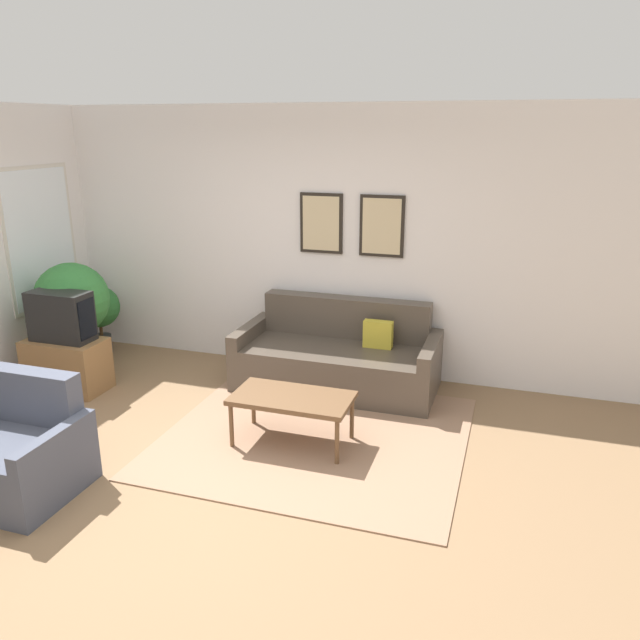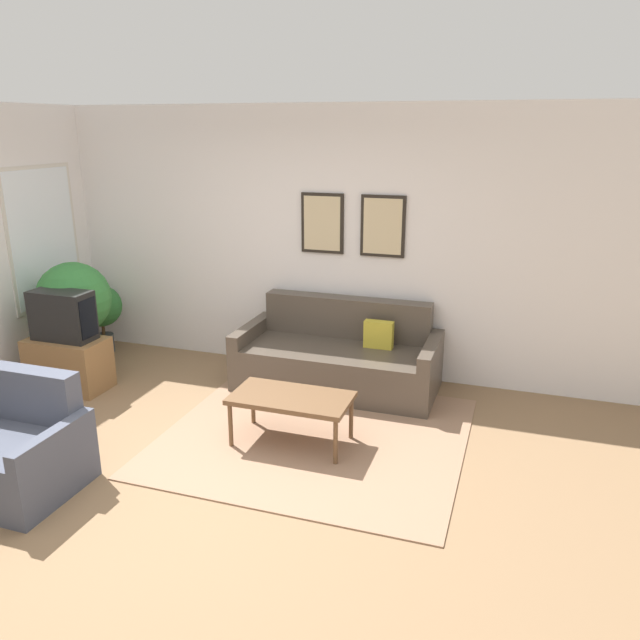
% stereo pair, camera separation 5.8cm
% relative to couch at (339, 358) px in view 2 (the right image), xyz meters
% --- Properties ---
extents(ground_plane, '(16.00, 16.00, 0.00)m').
position_rel_couch_xyz_m(ground_plane, '(-0.55, -2.04, -0.29)').
color(ground_plane, '#846647').
extents(area_rug, '(2.44, 2.25, 0.01)m').
position_rel_couch_xyz_m(area_rug, '(0.12, -1.08, -0.28)').
color(area_rug, '#937056').
rests_on(area_rug, ground_plane).
extents(wall_back, '(8.00, 0.09, 2.70)m').
position_rel_couch_xyz_m(wall_back, '(-0.55, 0.47, 1.06)').
color(wall_back, silver).
rests_on(wall_back, ground_plane).
extents(couch, '(1.94, 0.90, 0.83)m').
position_rel_couch_xyz_m(couch, '(0.00, 0.00, 0.00)').
color(couch, '#4C4238').
rests_on(couch, ground_plane).
extents(coffee_table, '(0.96, 0.51, 0.42)m').
position_rel_couch_xyz_m(coffee_table, '(-0.02, -1.25, 0.09)').
color(coffee_table, brown).
rests_on(coffee_table, ground_plane).
extents(tv_stand, '(0.76, 0.43, 0.51)m').
position_rel_couch_xyz_m(tv_stand, '(-2.50, -0.89, -0.03)').
color(tv_stand, olive).
rests_on(tv_stand, ground_plane).
extents(tv, '(0.60, 0.28, 0.48)m').
position_rel_couch_xyz_m(tv, '(-2.50, -0.89, 0.46)').
color(tv, black).
rests_on(tv, tv_stand).
extents(armchair, '(0.91, 0.76, 0.81)m').
position_rel_couch_xyz_m(armchair, '(-1.66, -2.49, -0.01)').
color(armchair, '#474C5B').
rests_on(armchair, ground_plane).
extents(potted_plant_tall, '(0.74, 0.74, 1.17)m').
position_rel_couch_xyz_m(potted_plant_tall, '(-2.68, -0.51, 0.49)').
color(potted_plant_tall, '#935638').
rests_on(potted_plant_tall, ground_plane).
extents(potted_plant_by_window, '(0.47, 0.47, 0.78)m').
position_rel_couch_xyz_m(potted_plant_by_window, '(-2.82, 0.08, 0.22)').
color(potted_plant_by_window, '#383D42').
rests_on(potted_plant_by_window, ground_plane).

